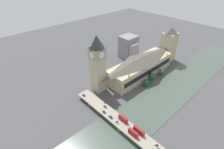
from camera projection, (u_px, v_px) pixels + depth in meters
ground_plane at (147, 82)px, 225.95m from camera, size 600.00×600.00×0.00m
river_water at (167, 93)px, 207.35m from camera, size 48.51×360.00×0.30m
parliament_hall at (141, 66)px, 233.90m from camera, size 29.73×103.40×27.41m
clock_tower at (98, 62)px, 193.46m from camera, size 14.73×14.73×68.91m
victoria_tower at (169, 44)px, 264.57m from camera, size 18.72×18.72×55.55m
road_bridge at (123, 125)px, 161.57m from camera, size 129.02×13.32×5.53m
double_decker_bus_lead at (133, 133)px, 149.22m from camera, size 10.26×2.52×5.06m
double_decker_bus_mid at (123, 119)px, 162.64m from camera, size 10.57×2.65×5.04m
double_decker_bus_rear at (139, 131)px, 151.23m from camera, size 11.56×2.49×4.84m
car_northbound_lead at (84, 95)px, 194.24m from camera, size 4.51×1.80×1.34m
car_northbound_tail at (104, 112)px, 172.59m from camera, size 4.02×1.89×1.46m
car_southbound_lead at (105, 107)px, 179.03m from camera, size 4.55×1.86×1.28m
car_southbound_mid at (157, 146)px, 141.08m from camera, size 4.77×1.84×1.42m
car_southbound_tail at (111, 117)px, 167.03m from camera, size 4.68×1.81×1.45m
car_southbound_extra at (117, 122)px, 161.82m from camera, size 3.91×1.93×1.31m
city_block_west at (128, 47)px, 278.02m from camera, size 21.71×25.25×34.53m
city_block_center at (128, 50)px, 277.12m from camera, size 29.29×16.38×26.63m
tree_embankment_near at (152, 76)px, 226.26m from camera, size 8.78×8.78×10.78m
tree_embankment_mid at (146, 82)px, 216.27m from camera, size 7.57×7.57×9.08m
tree_embankment_far at (161, 72)px, 236.67m from camera, size 7.42×7.42×9.54m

